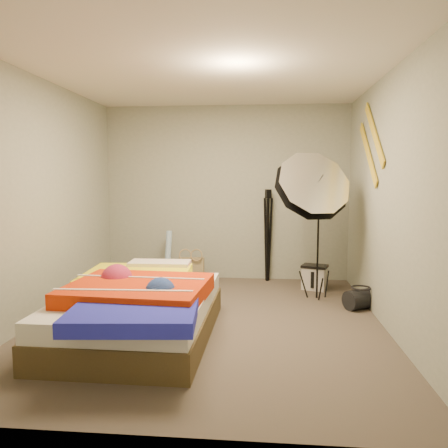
# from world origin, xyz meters

# --- Properties ---
(floor) EXTENTS (4.00, 4.00, 0.00)m
(floor) POSITION_xyz_m (0.00, 0.00, 0.00)
(floor) COLOR brown
(floor) RESTS_ON ground
(ceiling) EXTENTS (4.00, 4.00, 0.00)m
(ceiling) POSITION_xyz_m (0.00, 0.00, 2.50)
(ceiling) COLOR silver
(ceiling) RESTS_ON wall_back
(wall_back) EXTENTS (3.50, 0.00, 3.50)m
(wall_back) POSITION_xyz_m (0.00, 2.00, 1.25)
(wall_back) COLOR #979A8A
(wall_back) RESTS_ON floor
(wall_front) EXTENTS (3.50, 0.00, 3.50)m
(wall_front) POSITION_xyz_m (0.00, -2.00, 1.25)
(wall_front) COLOR #979A8A
(wall_front) RESTS_ON floor
(wall_left) EXTENTS (0.00, 4.00, 4.00)m
(wall_left) POSITION_xyz_m (-1.75, 0.00, 1.25)
(wall_left) COLOR #979A8A
(wall_left) RESTS_ON floor
(wall_right) EXTENTS (0.00, 4.00, 4.00)m
(wall_right) POSITION_xyz_m (1.75, 0.00, 1.25)
(wall_right) COLOR #979A8A
(wall_right) RESTS_ON floor
(tote_bag) EXTENTS (0.36, 0.17, 0.36)m
(tote_bag) POSITION_xyz_m (-0.46, 1.69, 0.18)
(tote_bag) COLOR #9A875E
(tote_bag) RESTS_ON floor
(wrapping_roll) EXTENTS (0.12, 0.22, 0.73)m
(wrapping_roll) POSITION_xyz_m (-0.80, 1.71, 0.36)
(wrapping_roll) COLOR #5292C7
(wrapping_roll) RESTS_ON floor
(camera_case) EXTENTS (0.35, 0.30, 0.30)m
(camera_case) POSITION_xyz_m (1.23, 1.44, 0.15)
(camera_case) COLOR beige
(camera_case) RESTS_ON floor
(duffel_bag) EXTENTS (0.43, 0.38, 0.22)m
(duffel_bag) POSITION_xyz_m (1.65, 0.61, 0.11)
(duffel_bag) COLOR black
(duffel_bag) RESTS_ON floor
(wall_stripe_upper) EXTENTS (0.02, 0.91, 0.78)m
(wall_stripe_upper) POSITION_xyz_m (1.73, 0.60, 1.95)
(wall_stripe_upper) COLOR gold
(wall_stripe_upper) RESTS_ON wall_right
(wall_stripe_lower) EXTENTS (0.02, 0.91, 0.78)m
(wall_stripe_lower) POSITION_xyz_m (1.73, 0.85, 1.75)
(wall_stripe_lower) COLOR gold
(wall_stripe_lower) RESTS_ON wall_right
(bed) EXTENTS (1.36, 2.09, 0.56)m
(bed) POSITION_xyz_m (-0.59, -0.47, 0.28)
(bed) COLOR #4E3E23
(bed) RESTS_ON floor
(photo_umbrella) EXTENTS (1.01, 0.84, 1.88)m
(photo_umbrella) POSITION_xyz_m (1.09, 0.87, 1.35)
(photo_umbrella) COLOR black
(photo_umbrella) RESTS_ON floor
(camera_tripod) EXTENTS (0.09, 0.09, 1.31)m
(camera_tripod) POSITION_xyz_m (0.61, 1.88, 0.75)
(camera_tripod) COLOR black
(camera_tripod) RESTS_ON floor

